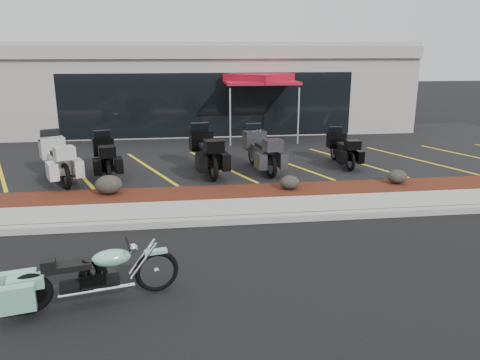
{
  "coord_description": "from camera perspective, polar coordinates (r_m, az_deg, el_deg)",
  "views": [
    {
      "loc": [
        -1.24,
        -8.75,
        3.73
      ],
      "look_at": [
        0.06,
        1.2,
        0.91
      ],
      "focal_mm": 35.0,
      "sensor_mm": 36.0,
      "label": 1
    }
  ],
  "objects": [
    {
      "name": "boulder_right",
      "position": [
        13.52,
        18.62,
        0.41
      ],
      "size": [
        0.54,
        0.45,
        0.38
      ],
      "primitive_type": "ellipsoid",
      "color": "black",
      "rests_on": "mulch_bed"
    },
    {
      "name": "touring_black_mid",
      "position": [
        14.64,
        -4.86,
        4.31
      ],
      "size": [
        1.29,
        2.52,
        1.4
      ],
      "primitive_type": null,
      "rotation": [
        0.0,
        0.0,
        1.73
      ],
      "color": "black",
      "rests_on": "upper_lot"
    },
    {
      "name": "curb",
      "position": [
        10.4,
        -0.12,
        -4.87
      ],
      "size": [
        24.0,
        0.25,
        0.15
      ],
      "primitive_type": "cube",
      "color": "gray",
      "rests_on": "ground"
    },
    {
      "name": "dealership_building",
      "position": [
        23.32,
        -4.48,
        11.42
      ],
      "size": [
        18.0,
        8.16,
        4.0
      ],
      "color": "gray",
      "rests_on": "ground"
    },
    {
      "name": "touring_black_rear",
      "position": [
        15.76,
        11.5,
        4.38
      ],
      "size": [
        0.79,
        1.97,
        1.14
      ],
      "primitive_type": null,
      "rotation": [
        0.0,
        0.0,
        1.59
      ],
      "color": "black",
      "rests_on": "upper_lot"
    },
    {
      "name": "mulch_bed",
      "position": [
        12.18,
        -1.27,
        -1.73
      ],
      "size": [
        24.0,
        1.2,
        0.16
      ],
      "primitive_type": "cube",
      "color": "#3E160E",
      "rests_on": "ground"
    },
    {
      "name": "sidewalk",
      "position": [
        11.05,
        -0.59,
        -3.6
      ],
      "size": [
        24.0,
        1.2,
        0.15
      ],
      "primitive_type": "cube",
      "color": "gray",
      "rests_on": "ground"
    },
    {
      "name": "hero_cruiser",
      "position": [
        7.57,
        -10.16,
        -10.17
      ],
      "size": [
        2.68,
        1.2,
        0.92
      ],
      "primitive_type": null,
      "rotation": [
        0.0,
        0.0,
        0.21
      ],
      "color": "#7ABD9E",
      "rests_on": "ground"
    },
    {
      "name": "touring_grey",
      "position": [
        14.84,
        1.6,
        4.4
      ],
      "size": [
        1.25,
        2.42,
        1.34
      ],
      "primitive_type": null,
      "rotation": [
        0.0,
        0.0,
        1.73
      ],
      "color": "#2B2B2F",
      "rests_on": "upper_lot"
    },
    {
      "name": "boulder_mid",
      "position": [
        12.36,
        6.07,
        -0.28
      ],
      "size": [
        0.52,
        0.43,
        0.37
      ],
      "primitive_type": "ellipsoid",
      "color": "black",
      "rests_on": "mulch_bed"
    },
    {
      "name": "touring_black_front",
      "position": [
        14.8,
        -16.3,
        3.53
      ],
      "size": [
        1.25,
        2.25,
        1.24
      ],
      "primitive_type": null,
      "rotation": [
        0.0,
        0.0,
        1.79
      ],
      "color": "black",
      "rests_on": "upper_lot"
    },
    {
      "name": "traffic_cone",
      "position": [
        17.22,
        -4.0,
        4.52
      ],
      "size": [
        0.4,
        0.4,
        0.5
      ],
      "primitive_type": "cone",
      "rotation": [
        0.0,
        0.0,
        -0.14
      ],
      "color": "orange",
      "rests_on": "upper_lot"
    },
    {
      "name": "touring_white",
      "position": [
        14.67,
        -21.94,
        3.18
      ],
      "size": [
        1.79,
        2.51,
        1.36
      ],
      "primitive_type": null,
      "rotation": [
        0.0,
        0.0,
        2.0
      ],
      "color": "beige",
      "rests_on": "upper_lot"
    },
    {
      "name": "boulder_left",
      "position": [
        12.34,
        -15.69,
        -0.54
      ],
      "size": [
        0.68,
        0.57,
        0.48
      ],
      "primitive_type": "ellipsoid",
      "color": "black",
      "rests_on": "mulch_bed"
    },
    {
      "name": "ground",
      "position": [
        9.59,
        0.57,
        -7.16
      ],
      "size": [
        90.0,
        90.0,
        0.0
      ],
      "primitive_type": "plane",
      "color": "black",
      "rests_on": "ground"
    },
    {
      "name": "popup_canopy",
      "position": [
        19.15,
        2.35,
        12.14
      ],
      "size": [
        3.45,
        3.45,
        2.64
      ],
      "rotation": [
        0.0,
        0.0,
        0.25
      ],
      "color": "silver",
      "rests_on": "upper_lot"
    },
    {
      "name": "upper_lot",
      "position": [
        17.39,
        -3.2,
        3.55
      ],
      "size": [
        26.0,
        9.6,
        0.15
      ],
      "primitive_type": "cube",
      "color": "black",
      "rests_on": "ground"
    }
  ]
}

